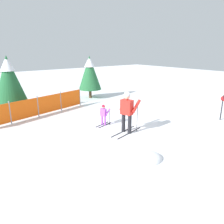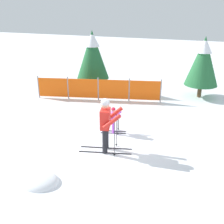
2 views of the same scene
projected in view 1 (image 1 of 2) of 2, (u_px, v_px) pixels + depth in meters
The scene contains 8 objects.
ground_plane at pixel (125, 130), 10.11m from camera, with size 60.00×60.00×0.00m, color white.
skier_adult at pixel (127, 108), 9.50m from camera, with size 1.79×0.89×1.86m.
skier_child at pixel (104, 113), 10.57m from camera, with size 0.99×0.54×1.03m.
safety_fence at pixel (38, 106), 11.90m from camera, with size 6.13×1.52×1.16m.
conifer_far at pixel (90, 72), 16.06m from camera, with size 1.68×1.68×3.12m.
conifer_near at pixel (9, 78), 12.10m from camera, with size 1.77×1.77×3.28m.
trail_marker at pixel (222, 105), 11.26m from camera, with size 0.11×0.27×1.32m.
snow_mound at pixel (147, 159), 7.42m from camera, with size 1.11×0.95×0.44m, color white.
Camera 1 is at (-6.31, -7.08, 3.63)m, focal length 35.00 mm.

